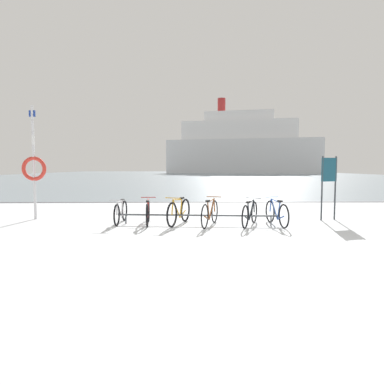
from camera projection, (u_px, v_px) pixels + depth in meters
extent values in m
cube|color=silver|center=(294.00, 276.00, 5.44)|extent=(80.00, 22.00, 0.08)
cube|color=gray|center=(194.00, 175.00, 71.25)|extent=(80.00, 110.00, 0.08)
cube|color=#47474C|center=(222.00, 203.00, 16.40)|extent=(80.00, 0.50, 0.05)
cylinder|color=#4C5156|center=(197.00, 215.00, 10.03)|extent=(4.72, 0.45, 0.05)
cylinder|color=#4C5156|center=(126.00, 219.00, 10.18)|extent=(0.04, 0.04, 0.28)
cylinder|color=#4C5156|center=(271.00, 221.00, 9.89)|extent=(0.04, 0.04, 0.28)
torus|color=black|center=(117.00, 215.00, 9.78)|extent=(0.08, 0.64, 0.64)
torus|color=black|center=(125.00, 211.00, 10.78)|extent=(0.08, 0.64, 0.64)
cylinder|color=silver|center=(119.00, 210.00, 10.10)|extent=(0.06, 0.53, 0.54)
cylinder|color=silver|center=(122.00, 209.00, 10.42)|extent=(0.04, 0.19, 0.48)
cylinder|color=silver|center=(120.00, 202.00, 10.15)|extent=(0.06, 0.65, 0.08)
cylinder|color=silver|center=(123.00, 214.00, 10.57)|extent=(0.06, 0.44, 0.18)
cylinder|color=silver|center=(117.00, 209.00, 9.80)|extent=(0.04, 0.11, 0.38)
cube|color=black|center=(122.00, 200.00, 10.48)|extent=(0.09, 0.20, 0.05)
cylinder|color=silver|center=(117.00, 200.00, 9.82)|extent=(0.46, 0.04, 0.02)
torus|color=black|center=(149.00, 211.00, 10.63)|extent=(0.10, 0.66, 0.66)
torus|color=black|center=(147.00, 215.00, 9.65)|extent=(0.10, 0.66, 0.66)
cylinder|color=#B22D2D|center=(148.00, 208.00, 10.31)|extent=(0.07, 0.52, 0.55)
cylinder|color=#B22D2D|center=(148.00, 211.00, 9.99)|extent=(0.05, 0.18, 0.49)
cylinder|color=#B22D2D|center=(148.00, 201.00, 10.21)|extent=(0.08, 0.65, 0.08)
cylinder|color=#B22D2D|center=(148.00, 217.00, 9.86)|extent=(0.07, 0.43, 0.18)
cylinder|color=#B22D2D|center=(148.00, 205.00, 10.58)|extent=(0.04, 0.11, 0.39)
cube|color=black|center=(147.00, 201.00, 9.89)|extent=(0.09, 0.21, 0.05)
cylinder|color=#B22D2D|center=(148.00, 197.00, 10.53)|extent=(0.46, 0.06, 0.02)
torus|color=black|center=(172.00, 215.00, 9.58)|extent=(0.30, 0.69, 0.71)
torus|color=black|center=(185.00, 210.00, 10.59)|extent=(0.30, 0.69, 0.71)
cylinder|color=gold|center=(177.00, 209.00, 9.90)|extent=(0.23, 0.54, 0.60)
cylinder|color=gold|center=(181.00, 208.00, 10.23)|extent=(0.10, 0.20, 0.54)
cylinder|color=gold|center=(178.00, 200.00, 9.95)|extent=(0.28, 0.67, 0.09)
cylinder|color=gold|center=(183.00, 214.00, 10.38)|extent=(0.20, 0.45, 0.19)
cylinder|color=gold|center=(172.00, 207.00, 9.60)|extent=(0.07, 0.12, 0.42)
cube|color=black|center=(182.00, 198.00, 10.28)|extent=(0.15, 0.22, 0.05)
cylinder|color=gold|center=(173.00, 198.00, 9.62)|extent=(0.44, 0.18, 0.02)
torus|color=black|center=(215.00, 212.00, 10.38)|extent=(0.26, 0.66, 0.69)
torus|color=black|center=(205.00, 216.00, 9.35)|extent=(0.26, 0.66, 0.69)
cylinder|color=brown|center=(212.00, 209.00, 10.03)|extent=(0.22, 0.55, 0.59)
cylinder|color=brown|center=(208.00, 211.00, 9.70)|extent=(0.10, 0.20, 0.52)
cylinder|color=brown|center=(211.00, 200.00, 9.94)|extent=(0.27, 0.68, 0.08)
cylinder|color=brown|center=(207.00, 218.00, 9.57)|extent=(0.19, 0.46, 0.19)
cylinder|color=brown|center=(214.00, 205.00, 10.32)|extent=(0.07, 0.12, 0.41)
cube|color=black|center=(208.00, 201.00, 9.60)|extent=(0.14, 0.22, 0.05)
cylinder|color=brown|center=(214.00, 197.00, 10.27)|extent=(0.44, 0.17, 0.02)
torus|color=black|center=(254.00, 212.00, 10.34)|extent=(0.31, 0.62, 0.66)
torus|color=black|center=(245.00, 217.00, 9.37)|extent=(0.31, 0.62, 0.66)
cylinder|color=#1E2328|center=(252.00, 210.00, 10.02)|extent=(0.26, 0.52, 0.56)
cylinder|color=#1E2328|center=(249.00, 212.00, 9.70)|extent=(0.11, 0.19, 0.50)
cylinder|color=#1E2328|center=(251.00, 202.00, 9.93)|extent=(0.32, 0.64, 0.08)
cylinder|color=#1E2328|center=(247.00, 218.00, 9.58)|extent=(0.22, 0.43, 0.18)
cylinder|color=#1E2328|center=(254.00, 206.00, 10.29)|extent=(0.08, 0.12, 0.39)
cube|color=black|center=(248.00, 202.00, 9.61)|extent=(0.16, 0.22, 0.05)
cylinder|color=#1E2328|center=(254.00, 198.00, 10.23)|extent=(0.43, 0.21, 0.02)
torus|color=black|center=(270.00, 211.00, 10.43)|extent=(0.13, 0.68, 0.68)
torus|color=black|center=(284.00, 216.00, 9.42)|extent=(0.13, 0.68, 0.68)
cylinder|color=#3359B2|center=(274.00, 209.00, 10.09)|extent=(0.11, 0.54, 0.58)
cylinder|color=#3359B2|center=(279.00, 211.00, 9.77)|extent=(0.06, 0.19, 0.51)
cylinder|color=#3359B2|center=(275.00, 200.00, 10.00)|extent=(0.12, 0.66, 0.08)
cylinder|color=#3359B2|center=(281.00, 218.00, 9.64)|extent=(0.09, 0.45, 0.19)
cylinder|color=#3359B2|center=(271.00, 205.00, 10.38)|extent=(0.05, 0.12, 0.41)
cube|color=black|center=(280.00, 201.00, 9.67)|extent=(0.11, 0.21, 0.05)
cylinder|color=#3359B2|center=(271.00, 197.00, 10.32)|extent=(0.46, 0.08, 0.02)
cylinder|color=#33383D|center=(322.00, 188.00, 10.84)|extent=(0.05, 0.05, 2.03)
cylinder|color=#33383D|center=(335.00, 188.00, 10.97)|extent=(0.05, 0.05, 2.03)
cube|color=navy|center=(329.00, 170.00, 10.86)|extent=(0.54, 0.18, 0.75)
cylinder|color=silver|center=(34.00, 163.00, 11.01)|extent=(0.08, 0.08, 3.64)
cylinder|color=white|center=(33.00, 140.00, 10.96)|extent=(0.09, 0.09, 0.30)
torus|color=red|center=(34.00, 169.00, 11.02)|extent=(0.78, 0.12, 0.78)
cube|color=navy|center=(32.00, 114.00, 10.89)|extent=(0.20, 0.03, 0.20)
cube|color=silver|center=(243.00, 157.00, 88.98)|extent=(39.96, 20.67, 8.54)
cube|color=white|center=(240.00, 131.00, 88.72)|extent=(30.26, 16.59, 4.70)
cube|color=white|center=(240.00, 117.00, 88.46)|extent=(18.70, 12.02, 2.39)
cylinder|color=#A52626|center=(222.00, 106.00, 89.37)|extent=(2.03, 2.03, 3.84)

